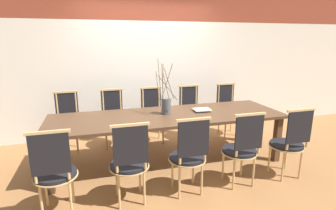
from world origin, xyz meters
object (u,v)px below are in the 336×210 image
Objects in this scene: book_stack at (202,110)px; chair_near_center at (189,154)px; chair_far_center at (153,114)px; vase_centerpiece at (166,105)px; dining_table at (168,120)px.

chair_near_center is at bearing -120.65° from book_stack.
book_stack is at bearing 125.58° from chair_far_center.
chair_far_center is at bearing 90.93° from chair_near_center.
vase_centerpiece is 3.06× the size of book_stack.
dining_table is 0.22m from vase_centerpiece.
chair_far_center is (-0.03, 0.88, -0.15)m from dining_table.
chair_far_center is at bearing 92.07° from dining_table.
chair_far_center reaches higher than dining_table.
chair_far_center is at bearing 91.45° from vase_centerpiece.
chair_far_center is 0.89m from vase_centerpiece.
book_stack is (0.57, -0.00, -0.12)m from vase_centerpiece.
chair_near_center is 1.00× the size of chair_far_center.
dining_table is 3.45× the size of chair_near_center.
chair_near_center is 3.73× the size of book_stack.
chair_near_center is 1.22× the size of vase_centerpiece.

